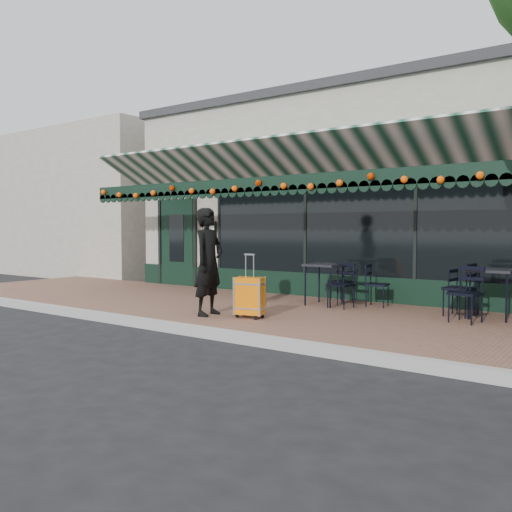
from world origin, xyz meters
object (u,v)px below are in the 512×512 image
Objects in this scene: woman at (209,262)px; chair_a_right at (463,293)px; suitcase at (250,297)px; chair_a_left at (459,289)px; cafe_table_a at (492,274)px; cafe_table_b at (325,268)px; chair_b_right at (377,285)px; chair_b_front at (341,285)px; chair_a_front at (466,294)px; chair_b_left at (341,282)px.

chair_a_right is (3.49, 2.34, -0.50)m from woman.
chair_a_left is at bearing 25.03° from suitcase.
cafe_table_a is 0.58m from chair_a_left.
chair_b_right is (0.88, 0.43, -0.31)m from cafe_table_b.
chair_a_left is at bearing -175.71° from cafe_table_a.
woman is 2.24× the size of cafe_table_a.
woman is 1.74× the size of suitcase.
woman reaches higher than chair_b_front.
cafe_table_a is at bearing 78.26° from chair_a_front.
woman is 2.41m from cafe_table_b.
woman is at bearing 136.52° from chair_b_right.
chair_b_left is at bearing 119.98° from chair_b_front.
chair_a_left reaches higher than cafe_table_b.
chair_b_left is (-2.45, 0.44, -0.01)m from chair_a_right.
cafe_table_a is 2.09m from chair_b_right.
woman is 2.00× the size of chair_a_left.
chair_b_right is at bearing -92.16° from chair_a_left.
chair_a_right is at bearing -171.33° from cafe_table_a.
chair_a_front is at bearing -122.43° from chair_b_right.
chair_a_left is 2.41m from chair_b_left.
chair_a_front is at bearing -8.49° from cafe_table_b.
chair_b_front reaches higher than cafe_table_b.
chair_b_front is (-2.51, -0.38, -0.31)m from cafe_table_a.
cafe_table_a is 0.97× the size of chair_b_front.
chair_a_left is 1.02× the size of chair_a_front.
suitcase is at bearing 135.84° from chair_a_right.
suitcase is 1.15× the size of chair_a_left.
suitcase is 2.62m from chair_b_left.
chair_a_right is at bearing 94.27° from chair_b_left.
chair_a_right is 1.64m from chair_b_right.
cafe_table_a is 1.01× the size of chair_b_right.
chair_b_left is (-2.88, 0.37, -0.33)m from cafe_table_a.
chair_a_left is at bearing 75.17° from chair_a_right.
chair_a_right is (2.50, 0.15, -0.31)m from cafe_table_b.
suitcase is 3.93m from cafe_table_a.
chair_a_left reaches higher than chair_a_front.
chair_b_right is at bearing 25.75° from cafe_table_b.
chair_b_right is 0.96× the size of chair_b_front.
chair_a_front reaches higher than chair_a_right.
cafe_table_b is 0.94× the size of chair_b_front.
chair_a_front reaches higher than chair_b_front.
cafe_table_a is (3.93, 2.41, -0.18)m from woman.
chair_b_front is (-2.27, 0.24, -0.03)m from chair_a_front.
chair_b_right is (-2.06, 0.21, -0.32)m from cafe_table_a.
chair_a_left is 0.63m from chair_a_front.
chair_a_front is (2.96, 1.61, 0.09)m from suitcase.
chair_a_left is at bearing -106.94° from chair_b_right.
cafe_table_b is 0.99× the size of chair_a_right.
chair_a_right is at bearing -107.55° from chair_b_right.
chair_b_front is at bearing -20.67° from cafe_table_b.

